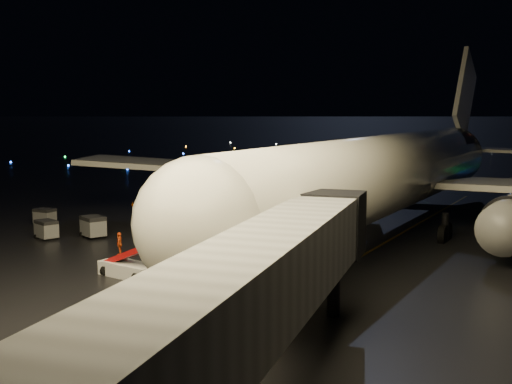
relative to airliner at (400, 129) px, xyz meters
The scene contains 13 objects.
lane_centre 15.47m from the airliner, 88.15° to the right, with size 0.25×80.00×0.02m, color orange.
airliner is the anchor object (origin of this frame).
pushback_tug 33.60m from the airliner, 92.53° to the right, with size 4.11×2.16×1.96m, color silver.
belt_loader 26.58m from the airliner, 114.84° to the right, with size 6.03×1.64×2.92m, color silver, non-canonical shape.
crew_c 25.53m from the airliner, 129.32° to the right, with size 1.02×0.42×1.74m, color #F4581C.
safety_cone_0 14.82m from the airliner, 130.43° to the right, with size 0.49×0.49×0.55m, color #F55A11.
safety_cone_1 12.49m from the airliner, 159.69° to the right, with size 0.39×0.39×0.44m, color #F55A11.
safety_cone_2 21.53m from the airliner, 144.86° to the right, with size 0.43×0.43×0.49m, color #F55A11.
safety_cone_3 32.01m from the airliner, behind, with size 0.41×0.41×0.47m, color #F55A11.
taxiway_lights 79.79m from the airliner, 98.41° to the left, with size 164.00×92.00×0.36m, color black, non-canonical shape.
baggage_cart_0 27.47m from the airliner, 145.90° to the right, with size 2.14×1.50×1.82m, color gray.
baggage_cart_1 31.13m from the airliner, 145.22° to the right, with size 1.88×1.32×1.60m, color gray.
baggage_cart_2 33.46m from the airliner, 157.42° to the right, with size 1.81×1.27×1.54m, color gray.
Camera 1 is at (27.87, -26.75, 10.72)m, focal length 45.00 mm.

